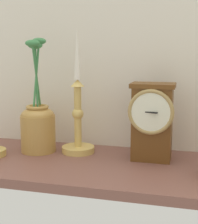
{
  "coord_description": "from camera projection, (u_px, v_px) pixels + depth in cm",
  "views": [
    {
      "loc": [
        27.75,
        -89.8,
        30.3
      ],
      "look_at": [
        3.39,
        0.0,
        14.0
      ],
      "focal_mm": 57.1,
      "sensor_mm": 36.0,
      "label": 1
    }
  ],
  "objects": [
    {
      "name": "back_wall",
      "position": [
        104.0,
        43.0,
        1.1
      ],
      "size": [
        120.0,
        2.0,
        65.0
      ],
      "primitive_type": "cube",
      "color": "silver",
      "rests_on": "ground_plane"
    },
    {
      "name": "candlestick_tall_center",
      "position": [
        78.0,
        118.0,
        1.05
      ],
      "size": [
        9.73,
        9.73,
        36.92
      ],
      "color": "#D8B45D",
      "rests_on": "ground_plane"
    },
    {
      "name": "mantel_clock",
      "position": [
        152.0,
        120.0,
        0.98
      ],
      "size": [
        12.27,
        9.5,
        21.4
      ],
      "color": "brown",
      "rests_on": "ground_plane"
    },
    {
      "name": "brass_vase_jar",
      "position": [
        38.0,
        124.0,
        1.06
      ],
      "size": [
        10.37,
        10.37,
        33.76
      ],
      "color": "#B78943",
      "rests_on": "ground_plane"
    },
    {
      "name": "ground_plane",
      "position": [
        87.0,
        166.0,
        0.98
      ],
      "size": [
        100.0,
        36.0,
        2.4
      ],
      "primitive_type": "cube",
      "color": "brown"
    }
  ]
}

